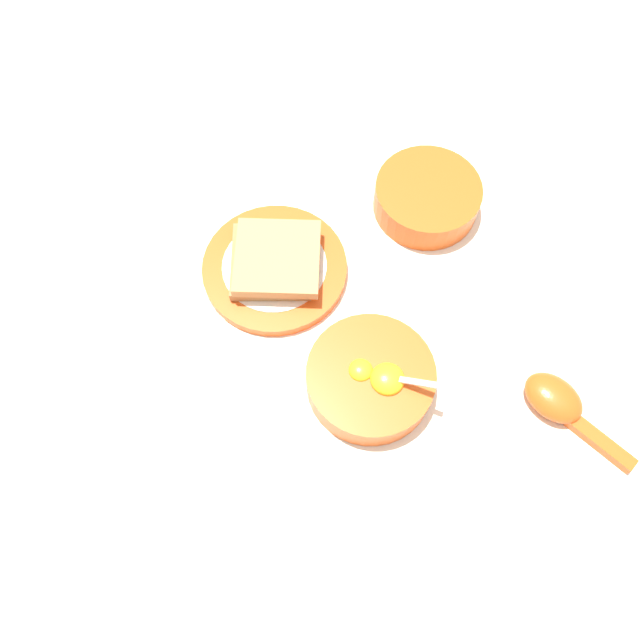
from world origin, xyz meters
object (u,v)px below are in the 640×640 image
at_px(egg_bowl, 371,378).
at_px(congee_bowl, 427,197).
at_px(toast_plate, 275,268).
at_px(toast_sandwich, 274,260).
at_px(soup_spoon, 558,406).

distance_m(egg_bowl, congee_bowl, 0.28).
xyz_separation_m(toast_plate, toast_sandwich, (0.00, -0.00, 0.02)).
distance_m(toast_plate, congee_bowl, 0.23).
height_order(egg_bowl, toast_sandwich, egg_bowl).
height_order(toast_plate, soup_spoon, soup_spoon).
bearing_deg(congee_bowl, egg_bowl, -147.19).
bearing_deg(egg_bowl, congee_bowl, 32.81).
height_order(egg_bowl, soup_spoon, egg_bowl).
bearing_deg(toast_plate, egg_bowl, -92.06).
bearing_deg(congee_bowl, toast_sandwich, 167.86).
bearing_deg(toast_sandwich, toast_plate, 107.06).
distance_m(egg_bowl, soup_spoon, 0.23).
relative_size(toast_sandwich, congee_bowl, 1.10).
relative_size(toast_plate, toast_sandwich, 1.20).
bearing_deg(toast_sandwich, egg_bowl, -92.19).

